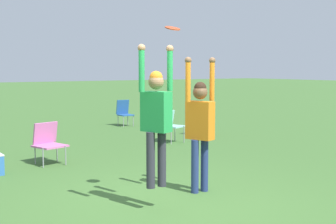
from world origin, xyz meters
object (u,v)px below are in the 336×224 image
object	(u,v)px
person_jumping	(156,113)
person_defending	(200,121)
camping_chair_2	(171,123)
camping_chair_4	(124,111)
camping_chair_3	(48,141)
camping_chair_0	(202,119)
frisbee	(173,28)

from	to	relation	value
person_jumping	person_defending	xyz separation A→B (m)	(1.06, 0.37, -0.21)
camping_chair_2	camping_chair_4	size ratio (longest dim) A/B	0.95
camping_chair_3	camping_chair_4	size ratio (longest dim) A/B	0.96
camping_chair_0	camping_chair_2	bearing A→B (deg)	18.49
person_defending	camping_chair_4	size ratio (longest dim) A/B	2.43
camping_chair_2	camping_chair_0	bearing A→B (deg)	178.79
frisbee	camping_chair_2	bearing A→B (deg)	55.28
person_defending	camping_chair_0	bearing A→B (deg)	121.84
camping_chair_0	camping_chair_3	xyz separation A→B (m)	(-5.20, -1.41, 0.01)
camping_chair_4	person_defending	bearing A→B (deg)	71.00
camping_chair_0	camping_chair_2	size ratio (longest dim) A/B	1.00
camping_chair_0	camping_chair_4	distance (m)	3.36
person_jumping	camping_chair_3	xyz separation A→B (m)	(-0.13, 3.89, -0.87)
camping_chair_3	camping_chair_2	bearing A→B (deg)	178.39
frisbee	camping_chair_4	xyz separation A→B (m)	(3.88, 8.39, -2.04)
person_jumping	camping_chair_4	world-z (taller)	person_jumping
frisbee	camping_chair_0	xyz separation A→B (m)	(4.67, 5.12, -2.07)
person_jumping	camping_chair_2	bearing A→B (deg)	-56.00
camping_chair_3	camping_chair_4	world-z (taller)	camping_chair_4
person_defending	frisbee	world-z (taller)	frisbee
camping_chair_3	frisbee	bearing A→B (deg)	83.28
camping_chair_0	person_defending	bearing A→B (deg)	49.38
camping_chair_2	camping_chair_4	xyz separation A→B (m)	(0.71, 3.81, -0.01)
frisbee	camping_chair_3	world-z (taller)	frisbee
camping_chair_3	camping_chair_4	bearing A→B (deg)	-148.09
camping_chair_2	camping_chair_4	world-z (taller)	camping_chair_4
person_defending	frisbee	size ratio (longest dim) A/B	9.56
person_jumping	frisbee	bearing A→B (deg)	-84.76
camping_chair_4	camping_chair_3	bearing A→B (deg)	49.15
camping_chair_2	camping_chair_3	distance (m)	3.80
person_jumping	camping_chair_3	bearing A→B (deg)	-17.24
camping_chair_0	camping_chair_3	bearing A→B (deg)	13.68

